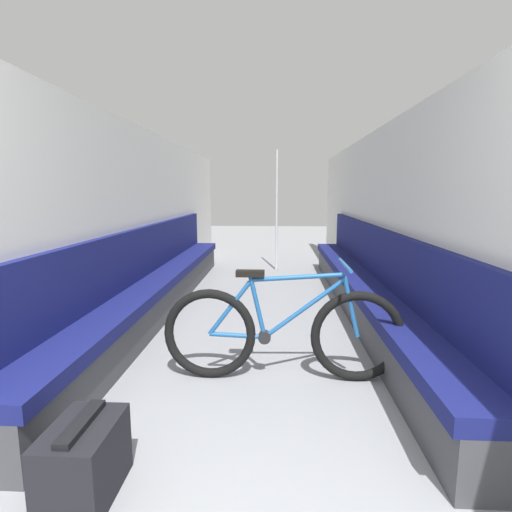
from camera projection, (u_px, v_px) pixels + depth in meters
name	position (u px, v px, depth m)	size (l,w,h in m)	color
wall_left	(130.00, 222.00, 4.23)	(0.10, 9.95, 2.06)	silver
wall_right	(393.00, 223.00, 4.09)	(0.10, 9.95, 2.06)	silver
bench_seat_row_left	(158.00, 284.00, 4.52)	(0.40, 5.58, 0.96)	#3D3D42
bench_seat_row_right	(364.00, 286.00, 4.41)	(0.40, 5.58, 0.96)	#3D3D42
bicycle	(283.00, 333.00, 2.85)	(1.72, 0.46, 0.86)	black
grab_pole_near	(277.00, 213.00, 6.80)	(0.08, 0.08, 2.04)	gray
luggage_bag	(84.00, 460.00, 1.77)	(0.28, 0.41, 0.36)	black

